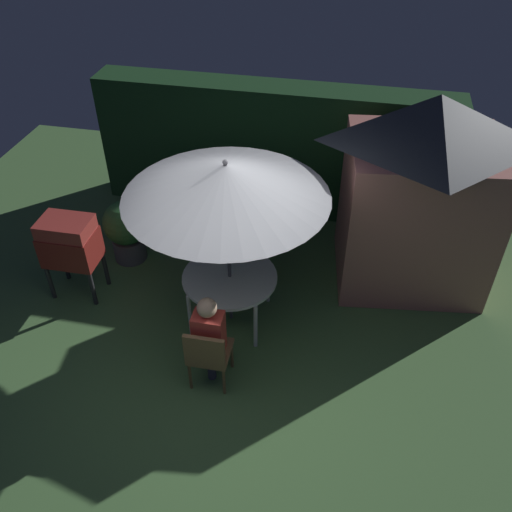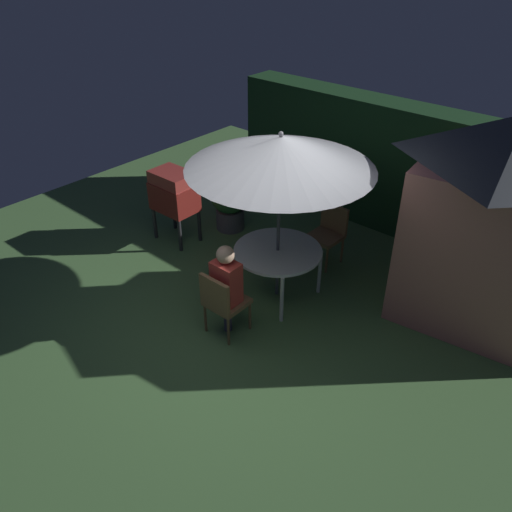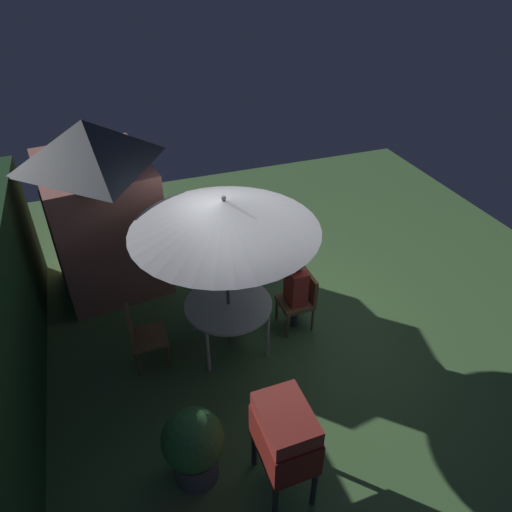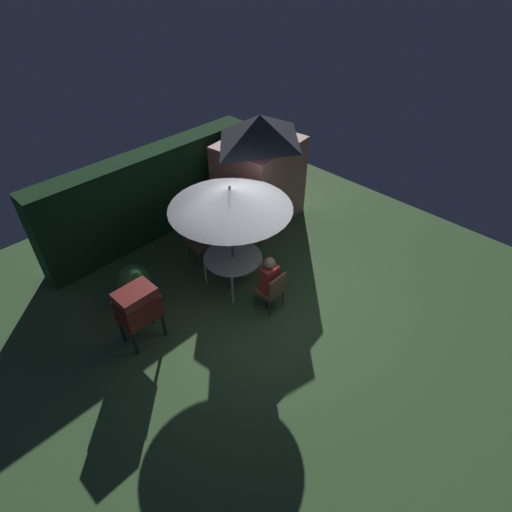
{
  "view_description": "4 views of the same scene",
  "coord_description": "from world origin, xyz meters",
  "px_view_note": "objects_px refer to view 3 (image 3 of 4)",
  "views": [
    {
      "loc": [
        1.35,
        -4.27,
        5.22
      ],
      "look_at": [
        0.32,
        0.64,
        1.16
      ],
      "focal_mm": 38.26,
      "sensor_mm": 36.0,
      "label": 1
    },
    {
      "loc": [
        3.59,
        -3.88,
        4.42
      ],
      "look_at": [
        0.14,
        0.06,
        1.02
      ],
      "focal_mm": 36.09,
      "sensor_mm": 36.0,
      "label": 2
    },
    {
      "loc": [
        -4.71,
        1.98,
        4.9
      ],
      "look_at": [
        0.17,
        0.22,
        1.27
      ],
      "focal_mm": 32.87,
      "sensor_mm": 36.0,
      "label": 3
    },
    {
      "loc": [
        -4.37,
        -4.22,
        6.07
      ],
      "look_at": [
        0.24,
        0.29,
        0.82
      ],
      "focal_mm": 28.95,
      "sensor_mm": 36.0,
      "label": 4
    }
  ],
  "objects_px": {
    "patio_table": "(228,307)",
    "chair_near_shed": "(301,297)",
    "bbq_grill": "(285,435)",
    "garden_shed": "(99,204)",
    "person_in_red": "(296,284)",
    "chair_far_side": "(142,335)",
    "patio_umbrella": "(224,215)",
    "potted_plant_by_shed": "(193,445)"
  },
  "relations": [
    {
      "from": "chair_far_side",
      "to": "potted_plant_by_shed",
      "type": "height_order",
      "value": "potted_plant_by_shed"
    },
    {
      "from": "patio_table",
      "to": "chair_near_shed",
      "type": "bearing_deg",
      "value": -89.17
    },
    {
      "from": "bbq_grill",
      "to": "chair_far_side",
      "type": "bearing_deg",
      "value": 26.35
    },
    {
      "from": "garden_shed",
      "to": "person_in_red",
      "type": "xyz_separation_m",
      "value": [
        -2.22,
        -2.41,
        -0.6
      ]
    },
    {
      "from": "patio_table",
      "to": "patio_umbrella",
      "type": "distance_m",
      "value": 1.44
    },
    {
      "from": "garden_shed",
      "to": "chair_near_shed",
      "type": "bearing_deg",
      "value": -131.58
    },
    {
      "from": "bbq_grill",
      "to": "chair_far_side",
      "type": "xyz_separation_m",
      "value": [
        2.22,
        1.1,
        -0.33
      ]
    },
    {
      "from": "chair_near_shed",
      "to": "chair_far_side",
      "type": "relative_size",
      "value": 1.0
    },
    {
      "from": "garden_shed",
      "to": "chair_near_shed",
      "type": "relative_size",
      "value": 3.02
    },
    {
      "from": "bbq_grill",
      "to": "person_in_red",
      "type": "xyz_separation_m",
      "value": [
        2.21,
        -1.1,
        -0.06
      ]
    },
    {
      "from": "chair_far_side",
      "to": "potted_plant_by_shed",
      "type": "bearing_deg",
      "value": -171.98
    },
    {
      "from": "garden_shed",
      "to": "bbq_grill",
      "type": "bearing_deg",
      "value": -163.43
    },
    {
      "from": "bbq_grill",
      "to": "chair_near_shed",
      "type": "relative_size",
      "value": 1.33
    },
    {
      "from": "garden_shed",
      "to": "chair_near_shed",
      "type": "xyz_separation_m",
      "value": [
        -2.22,
        -2.5,
        -0.86
      ]
    },
    {
      "from": "bbq_grill",
      "to": "person_in_red",
      "type": "height_order",
      "value": "person_in_red"
    },
    {
      "from": "patio_table",
      "to": "garden_shed",
      "type": "bearing_deg",
      "value": 32.19
    },
    {
      "from": "potted_plant_by_shed",
      "to": "person_in_red",
      "type": "distance_m",
      "value": 2.66
    },
    {
      "from": "bbq_grill",
      "to": "patio_table",
      "type": "bearing_deg",
      "value": -2.35
    },
    {
      "from": "chair_far_side",
      "to": "person_in_red",
      "type": "xyz_separation_m",
      "value": [
        -0.01,
        -2.2,
        0.26
      ]
    },
    {
      "from": "patio_umbrella",
      "to": "potted_plant_by_shed",
      "type": "distance_m",
      "value": 2.56
    },
    {
      "from": "garden_shed",
      "to": "patio_umbrella",
      "type": "height_order",
      "value": "garden_shed"
    },
    {
      "from": "patio_table",
      "to": "chair_far_side",
      "type": "relative_size",
      "value": 1.33
    },
    {
      "from": "person_in_red",
      "to": "chair_far_side",
      "type": "bearing_deg",
      "value": 89.71
    },
    {
      "from": "chair_far_side",
      "to": "bbq_grill",
      "type": "bearing_deg",
      "value": -153.65
    },
    {
      "from": "bbq_grill",
      "to": "person_in_red",
      "type": "distance_m",
      "value": 2.46
    },
    {
      "from": "garden_shed",
      "to": "chair_near_shed",
      "type": "distance_m",
      "value": 3.45
    },
    {
      "from": "garden_shed",
      "to": "person_in_red",
      "type": "bearing_deg",
      "value": -132.59
    },
    {
      "from": "garden_shed",
      "to": "potted_plant_by_shed",
      "type": "height_order",
      "value": "garden_shed"
    },
    {
      "from": "garden_shed",
      "to": "patio_umbrella",
      "type": "xyz_separation_m",
      "value": [
        -2.23,
        -1.41,
        0.73
      ]
    },
    {
      "from": "patio_umbrella",
      "to": "bbq_grill",
      "type": "bearing_deg",
      "value": 177.65
    },
    {
      "from": "patio_table",
      "to": "potted_plant_by_shed",
      "type": "xyz_separation_m",
      "value": [
        -1.79,
        0.93,
        -0.14
      ]
    },
    {
      "from": "patio_umbrella",
      "to": "chair_near_shed",
      "type": "bearing_deg",
      "value": -89.17
    },
    {
      "from": "garden_shed",
      "to": "patio_table",
      "type": "bearing_deg",
      "value": -147.81
    },
    {
      "from": "patio_umbrella",
      "to": "chair_near_shed",
      "type": "distance_m",
      "value": 1.93
    },
    {
      "from": "patio_umbrella",
      "to": "person_in_red",
      "type": "relative_size",
      "value": 1.88
    },
    {
      "from": "bbq_grill",
      "to": "person_in_red",
      "type": "relative_size",
      "value": 0.95
    },
    {
      "from": "patio_table",
      "to": "bbq_grill",
      "type": "distance_m",
      "value": 2.2
    },
    {
      "from": "garden_shed",
      "to": "patio_table",
      "type": "xyz_separation_m",
      "value": [
        -2.23,
        -1.41,
        -0.71
      ]
    },
    {
      "from": "garden_shed",
      "to": "patio_table",
      "type": "height_order",
      "value": "garden_shed"
    },
    {
      "from": "patio_table",
      "to": "chair_near_shed",
      "type": "height_order",
      "value": "chair_near_shed"
    },
    {
      "from": "patio_umbrella",
      "to": "bbq_grill",
      "type": "xyz_separation_m",
      "value": [
        -2.19,
        0.09,
        -1.26
      ]
    },
    {
      "from": "patio_umbrella",
      "to": "chair_far_side",
      "type": "bearing_deg",
      "value": 88.76
    }
  ]
}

